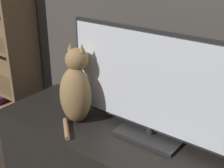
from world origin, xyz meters
TOP-DOWN VIEW (x-y plane):
  - tv_stand at (0.00, 0.91)m, footprint 1.59×0.54m
  - tv at (0.14, 0.99)m, footprint 1.05×0.22m
  - cat at (-0.30, 0.87)m, footprint 0.23×0.31m

SIDE VIEW (x-z plane):
  - tv_stand at x=0.00m, z-range 0.00..0.47m
  - cat at x=-0.30m, z-range 0.44..0.91m
  - tv at x=0.14m, z-range 0.47..1.06m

